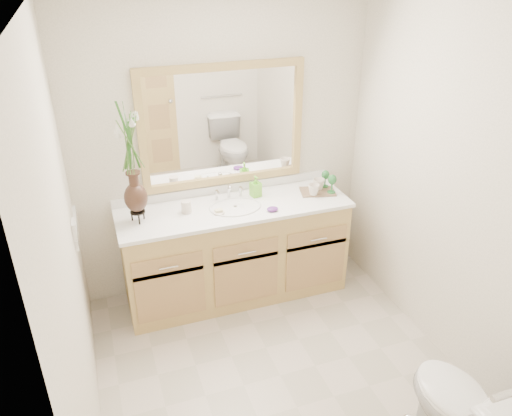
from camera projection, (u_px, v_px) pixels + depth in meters
name	position (u px, v px, depth m)	size (l,w,h in m)	color
floor	(280.00, 375.00, 3.46)	(2.60, 2.60, 0.00)	beige
ceiling	(292.00, 3.00, 2.35)	(2.40, 2.60, 0.02)	white
wall_back	(223.00, 150.00, 3.99)	(2.40, 0.02, 2.40)	white
wall_front	(421.00, 389.00, 1.82)	(2.40, 0.02, 2.40)	white
wall_left	(68.00, 263.00, 2.55)	(0.02, 2.60, 2.40)	white
wall_right	(455.00, 195.00, 3.26)	(0.02, 2.60, 2.40)	white
vanity	(236.00, 252.00, 4.12)	(1.80, 0.55, 0.80)	tan
counter	(235.00, 208.00, 3.93)	(1.84, 0.57, 0.03)	white
sink	(235.00, 213.00, 3.93)	(0.38, 0.34, 0.23)	white
mirror	(223.00, 126.00, 3.88)	(1.32, 0.04, 0.97)	white
switch_plate	(74.00, 229.00, 3.30)	(0.02, 0.12, 0.12)	white
toilet	(463.00, 414.00, 2.72)	(0.42, 0.75, 0.74)	white
flower_vase	(130.00, 151.00, 3.45)	(0.20, 0.20, 0.82)	black
tumbler	(186.00, 207.00, 3.81)	(0.08, 0.08, 0.10)	beige
soap_dish	(219.00, 212.00, 3.82)	(0.09, 0.09, 0.03)	beige
soap_bottle	(256.00, 187.00, 4.05)	(0.07, 0.07, 0.16)	#69C92F
purple_dish	(272.00, 209.00, 3.85)	(0.09, 0.07, 0.03)	#5C297B
tray	(318.00, 192.00, 4.14)	(0.28, 0.19, 0.01)	brown
mug_left	(314.00, 189.00, 4.06)	(0.09, 0.09, 0.09)	beige
mug_right	(319.00, 184.00, 4.15)	(0.10, 0.09, 0.10)	beige
goblet_front	(332.00, 181.00, 4.07)	(0.07, 0.07, 0.16)	#246C2F
goblet_back	(325.00, 176.00, 4.17)	(0.07, 0.07, 0.15)	#246C2F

